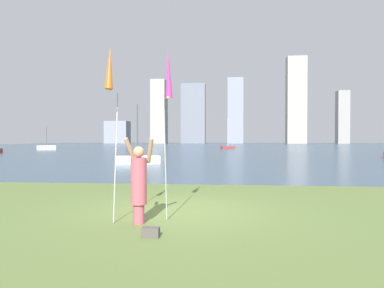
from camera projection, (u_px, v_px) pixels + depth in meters
ground at (218, 149)px, 59.61m from camera, size 120.00×138.00×0.12m
person at (139, 181)px, 7.53m from camera, size 0.67×0.50×1.83m
kite_flag_left at (110, 74)px, 7.32m from camera, size 0.16×0.70×3.72m
kite_flag_right at (168, 78)px, 8.01m from camera, size 0.16×0.81×3.82m
bag at (151, 232)px, 6.50m from camera, size 0.32×0.18×0.18m
sailboat_0 at (137, 159)px, 24.94m from camera, size 3.22×2.00×4.16m
sailboat_2 at (228, 147)px, 58.35m from camera, size 2.45×1.75×5.12m
sailboat_3 at (47, 147)px, 55.01m from camera, size 2.86×1.87×3.51m
skyline_tower_0 at (117, 132)px, 117.68m from camera, size 7.42×5.82×7.28m
skyline_tower_1 at (159, 112)px, 114.56m from camera, size 4.58×6.47×20.28m
skyline_tower_2 at (193, 114)px, 117.06m from camera, size 7.90×3.76×19.54m
skyline_tower_3 at (235, 111)px, 115.93m from camera, size 5.03×6.90×21.01m
skyline_tower_4 at (296, 100)px, 111.56m from camera, size 5.96×4.23×27.15m
skyline_tower_5 at (342, 117)px, 110.41m from camera, size 3.52×3.38×16.39m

